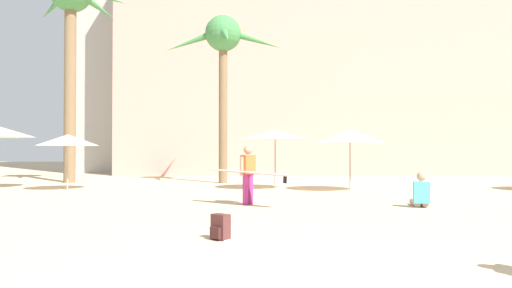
# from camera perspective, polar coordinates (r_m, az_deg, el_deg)

# --- Properties ---
(hotel_pink) EXTENTS (25.28, 8.91, 14.12)m
(hotel_pink) POSITION_cam_1_polar(r_m,az_deg,el_deg) (32.13, 7.57, 9.11)
(hotel_pink) COLOR #DB9989
(hotel_pink) RESTS_ON ground
(palm_tree_far_left) EXTENTS (5.26, 5.38, 10.06)m
(palm_tree_far_left) POSITION_cam_1_polar(r_m,az_deg,el_deg) (24.07, -22.06, 15.13)
(palm_tree_far_left) COLOR brown
(palm_tree_far_left) RESTS_ON ground
(palm_tree_left) EXTENTS (5.51, 5.43, 7.78)m
(palm_tree_left) POSITION_cam_1_polar(r_m,az_deg,el_deg) (21.74, -4.10, 12.01)
(palm_tree_left) COLOR brown
(palm_tree_left) RESTS_ON ground
(cafe_umbrella_0) EXTENTS (2.64, 2.64, 2.28)m
(cafe_umbrella_0) POSITION_cam_1_polar(r_m,az_deg,el_deg) (17.70, 2.40, 1.15)
(cafe_umbrella_0) COLOR gray
(cafe_umbrella_0) RESTS_ON ground
(cafe_umbrella_3) EXTENTS (2.30, 2.30, 2.10)m
(cafe_umbrella_3) POSITION_cam_1_polar(r_m,az_deg,el_deg) (18.79, -22.40, 0.45)
(cafe_umbrella_3) COLOR gray
(cafe_umbrella_3) RESTS_ON ground
(cafe_umbrella_4) EXTENTS (2.54, 2.54, 2.27)m
(cafe_umbrella_4) POSITION_cam_1_polar(r_m,az_deg,el_deg) (17.27, 11.63, 0.97)
(cafe_umbrella_4) COLOR gray
(cafe_umbrella_4) RESTS_ON ground
(beach_towel) EXTENTS (2.00, 0.83, 0.01)m
(beach_towel) POSITION_cam_1_polar(r_m,az_deg,el_deg) (7.48, 3.76, -12.09)
(beach_towel) COLOR white
(beach_towel) RESTS_ON ground
(backpack) EXTENTS (0.35, 0.35, 0.42)m
(backpack) POSITION_cam_1_polar(r_m,az_deg,el_deg) (7.68, -4.48, -10.31)
(backpack) COLOR #502725
(backpack) RESTS_ON ground
(person_near_right) EXTENTS (2.68, 2.02, 1.62)m
(person_near_right) POSITION_cam_1_polar(r_m,az_deg,el_deg) (12.41, -1.03, -3.54)
(person_near_right) COLOR #B7337F
(person_near_right) RESTS_ON ground
(person_mid_left) EXTENTS (0.52, 1.03, 0.93)m
(person_mid_left) POSITION_cam_1_polar(r_m,az_deg,el_deg) (12.82, 19.78, -5.97)
(person_mid_left) COLOR tan
(person_mid_left) RESTS_ON ground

